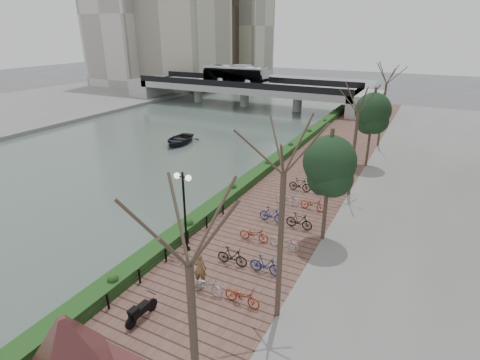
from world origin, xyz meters
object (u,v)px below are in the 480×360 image
Objects in this scene: granite_monument at (69,350)px; boat at (179,140)px; motorcycle at (141,310)px; lamppost at (184,195)px; pedestrian at (200,269)px.

boat is (-14.71, 26.43, -1.38)m from granite_monument.
granite_monument is 3.48m from motorcycle.
lamppost is at bearing 98.61° from granite_monument.
lamppost is 3.98m from pedestrian.
granite_monument is 0.95× the size of boat.
boat is (-13.41, 17.85, -3.29)m from lamppost.
lamppost is 2.64× the size of pedestrian.
lamppost reaches higher than granite_monument.
granite_monument is at bearing -68.94° from boat.
pedestrian is 25.44m from boat.
pedestrian is at bearing 76.78° from motorcycle.
granite_monument is 30.28m from boat.
granite_monument reaches higher than pedestrian.
motorcycle is (0.07, 3.35, -0.92)m from granite_monument.
motorcycle is 0.87× the size of pedestrian.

